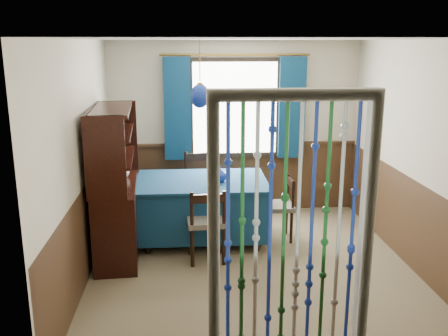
{
  "coord_description": "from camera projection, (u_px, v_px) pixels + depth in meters",
  "views": [
    {
      "loc": [
        -0.72,
        -5.15,
        2.47
      ],
      "look_at": [
        -0.26,
        0.59,
        1.01
      ],
      "focal_mm": 40.0,
      "sensor_mm": 36.0,
      "label": 1
    }
  ],
  "objects": [
    {
      "name": "wall_right",
      "position": [
        416.0,
        157.0,
        5.47
      ],
      "size": [
        0.0,
        4.0,
        4.0
      ],
      "primitive_type": "plane",
      "rotation": [
        1.57,
        0.0,
        -1.57
      ],
      "color": "beige",
      "rests_on": "ground"
    },
    {
      "name": "floor",
      "position": [
        251.0,
        267.0,
        5.64
      ],
      "size": [
        4.0,
        4.0,
        0.0
      ],
      "primitive_type": "plane",
      "color": "brown",
      "rests_on": "ground"
    },
    {
      "name": "wainscot_back",
      "position": [
        234.0,
        178.0,
        7.43
      ],
      "size": [
        3.6,
        0.0,
        3.6
      ],
      "primitive_type": "plane",
      "rotation": [
        1.57,
        0.0,
        0.0
      ],
      "color": "#402918",
      "rests_on": "ground"
    },
    {
      "name": "pendant_lamp",
      "position": [
        200.0,
        96.0,
        5.99
      ],
      "size": [
        0.23,
        0.23,
        0.8
      ],
      "color": "olive",
      "rests_on": "ceiling"
    },
    {
      "name": "window",
      "position": [
        235.0,
        108.0,
        7.14
      ],
      "size": [
        1.32,
        0.12,
        1.42
      ],
      "primitive_type": "cube",
      "color": "black",
      "rests_on": "wall_back"
    },
    {
      "name": "dining_table",
      "position": [
        201.0,
        205.0,
        6.33
      ],
      "size": [
        1.66,
        1.16,
        0.79
      ],
      "rotation": [
        0.0,
        0.0,
        -0.01
      ],
      "color": "navy",
      "rests_on": "floor"
    },
    {
      "name": "wall_back",
      "position": [
        234.0,
        128.0,
        7.26
      ],
      "size": [
        3.6,
        0.0,
        3.6
      ],
      "primitive_type": "plane",
      "rotation": [
        1.57,
        0.0,
        0.0
      ],
      "color": "beige",
      "rests_on": "ground"
    },
    {
      "name": "chair_right",
      "position": [
        280.0,
        206.0,
        6.36
      ],
      "size": [
        0.39,
        0.41,
        0.82
      ],
      "rotation": [
        0.0,
        0.0,
        1.56
      ],
      "color": "black",
      "rests_on": "floor"
    },
    {
      "name": "vase_table",
      "position": [
        220.0,
        174.0,
        6.17
      ],
      "size": [
        0.18,
        0.18,
        0.18
      ],
      "primitive_type": "imported",
      "rotation": [
        0.0,
        0.0,
        -0.05
      ],
      "color": "navy",
      "rests_on": "dining_table"
    },
    {
      "name": "chair_near",
      "position": [
        207.0,
        222.0,
        5.69
      ],
      "size": [
        0.46,
        0.44,
        0.88
      ],
      "rotation": [
        0.0,
        0.0,
        0.06
      ],
      "color": "black",
      "rests_on": "floor"
    },
    {
      "name": "bowl_shelf",
      "position": [
        115.0,
        160.0,
        5.41
      ],
      "size": [
        0.3,
        0.3,
        0.05
      ],
      "primitive_type": "imported",
      "rotation": [
        0.0,
        0.0,
        0.43
      ],
      "color": "beige",
      "rests_on": "sideboard"
    },
    {
      "name": "wainscot_right",
      "position": [
        408.0,
        221.0,
        5.65
      ],
      "size": [
        0.0,
        4.0,
        4.0
      ],
      "primitive_type": "plane",
      "rotation": [
        1.57,
        0.0,
        -1.57
      ],
      "color": "#402918",
      "rests_on": "ground"
    },
    {
      "name": "chair_left",
      "position": [
        121.0,
        206.0,
        6.25
      ],
      "size": [
        0.48,
        0.5,
        0.9
      ],
      "rotation": [
        0.0,
        0.0,
        -1.7
      ],
      "color": "black",
      "rests_on": "floor"
    },
    {
      "name": "wainscot_front",
      "position": [
        289.0,
        323.0,
        3.6
      ],
      "size": [
        3.6,
        0.0,
        3.6
      ],
      "primitive_type": "plane",
      "rotation": [
        -1.57,
        0.0,
        0.0
      ],
      "color": "#402918",
      "rests_on": "ground"
    },
    {
      "name": "ceiling",
      "position": [
        255.0,
        39.0,
        5.02
      ],
      "size": [
        4.0,
        4.0,
        0.0
      ],
      "primitive_type": "plane",
      "rotation": [
        3.14,
        0.0,
        0.0
      ],
      "color": "silver",
      "rests_on": "ground"
    },
    {
      "name": "sideboard",
      "position": [
        116.0,
        205.0,
        5.85
      ],
      "size": [
        0.55,
        1.37,
        1.76
      ],
      "rotation": [
        0.0,
        0.0,
        0.06
      ],
      "color": "black",
      "rests_on": "floor"
    },
    {
      "name": "vase_sideboard",
      "position": [
        122.0,
        169.0,
        6.0
      ],
      "size": [
        0.21,
        0.21,
        0.2
      ],
      "primitive_type": "imported",
      "rotation": [
        0.0,
        0.0,
        0.06
      ],
      "color": "beige",
      "rests_on": "sideboard"
    },
    {
      "name": "wainscot_left",
      "position": [
        88.0,
        230.0,
        5.38
      ],
      "size": [
        0.0,
        4.0,
        4.0
      ],
      "primitive_type": "plane",
      "rotation": [
        1.57,
        0.0,
        1.57
      ],
      "color": "#402918",
      "rests_on": "ground"
    },
    {
      "name": "wall_left",
      "position": [
        82.0,
        163.0,
        5.19
      ],
      "size": [
        0.0,
        4.0,
        4.0
      ],
      "primitive_type": "plane",
      "rotation": [
        1.57,
        0.0,
        1.57
      ],
      "color": "beige",
      "rests_on": "ground"
    },
    {
      "name": "wall_front",
      "position": [
        293.0,
        227.0,
        3.4
      ],
      "size": [
        3.6,
        0.0,
        3.6
      ],
      "primitive_type": "plane",
      "rotation": [
        -1.57,
        0.0,
        0.0
      ],
      "color": "beige",
      "rests_on": "ground"
    },
    {
      "name": "chair_far",
      "position": [
        203.0,
        184.0,
        7.05
      ],
      "size": [
        0.58,
        0.56,
        0.97
      ],
      "rotation": [
        0.0,
        0.0,
        3.39
      ],
      "color": "black",
      "rests_on": "floor"
    },
    {
      "name": "doorway",
      "position": [
        290.0,
        250.0,
        3.51
      ],
      "size": [
        1.16,
        0.12,
        2.18
      ],
      "primitive_type": null,
      "color": "silver",
      "rests_on": "ground"
    }
  ]
}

